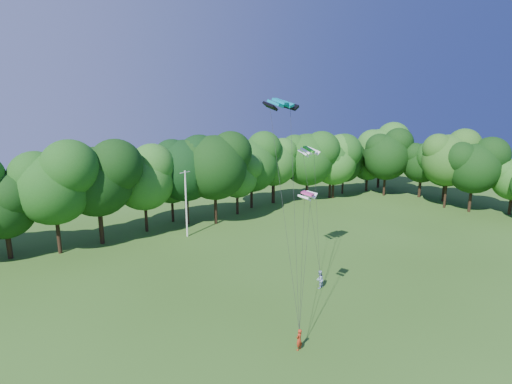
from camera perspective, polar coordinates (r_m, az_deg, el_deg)
ground at (r=29.52m, az=18.20°, el=-21.83°), size 160.00×160.00×0.00m
utility_pole at (r=50.46m, az=-9.95°, el=-1.59°), size 1.62×0.63×8.45m
kite_flyer_left at (r=28.91m, az=6.17°, el=-20.22°), size 0.63×0.48×1.52m
kite_flyer_right at (r=37.45m, az=9.07°, el=-12.22°), size 0.92×0.79×1.66m
kite_teal at (r=34.21m, az=3.52°, el=12.79°), size 3.35×1.87×0.59m
kite_green at (r=39.11m, az=7.56°, el=6.08°), size 2.77×1.78×0.61m
kite_pink at (r=29.09m, az=7.40°, el=-0.21°), size 1.94×1.46×0.28m
tree_back_center at (r=55.12m, az=-10.07°, el=3.90°), size 9.26×9.26×13.47m
tree_back_east at (r=71.58m, az=11.13°, el=5.21°), size 8.53×8.53×12.41m
tree_flank_east at (r=70.25m, az=25.86°, el=4.39°), size 8.94×8.94×13.01m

